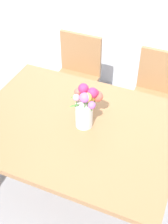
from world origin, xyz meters
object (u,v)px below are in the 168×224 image
object	(u,v)px
chair_left	(76,74)
flower_vase	(86,105)
chair_right	(156,93)
dining_table	(76,134)

from	to	relation	value
chair_left	flower_vase	xyz separation A→B (m)	(0.46, -0.85, 0.40)
chair_right	flower_vase	bearing A→B (deg)	68.23
chair_right	chair_left	bearing A→B (deg)	0.00
chair_right	flower_vase	world-z (taller)	flower_vase
flower_vase	chair_left	bearing A→B (deg)	118.44
chair_left	chair_right	world-z (taller)	same
chair_left	chair_right	distance (m)	0.80
chair_right	flower_vase	distance (m)	1.00
chair_right	flower_vase	xyz separation A→B (m)	(-0.34, -0.85, 0.40)
dining_table	chair_left	world-z (taller)	chair_left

